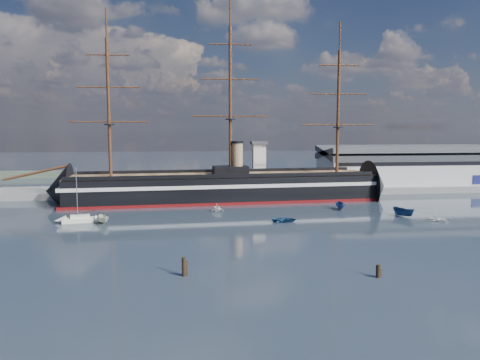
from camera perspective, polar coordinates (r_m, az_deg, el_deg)
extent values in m
plane|color=#24303B|center=(118.64, 3.40, -4.00)|extent=(600.00, 600.00, 0.00)
cube|color=slate|center=(155.41, 4.65, -1.51)|extent=(180.00, 18.00, 2.00)
cube|color=#B7BABC|center=(174.35, 20.06, 1.30)|extent=(62.00, 20.00, 10.00)
cube|color=#3F4247|center=(173.97, 20.13, 3.14)|extent=(63.00, 21.00, 2.00)
cube|color=silver|center=(150.22, 2.30, 1.69)|extent=(4.00, 4.00, 14.00)
cube|color=#3F4247|center=(149.77, 2.31, 4.55)|extent=(5.00, 5.00, 1.00)
cube|color=black|center=(136.39, -2.00, -0.92)|extent=(88.81, 21.28, 7.00)
cube|color=silver|center=(136.24, -2.00, -0.42)|extent=(90.82, 21.64, 1.00)
cube|color=#650C0D|center=(136.91, -2.00, -2.43)|extent=(90.81, 21.60, 0.90)
cone|color=black|center=(140.37, -21.28, -1.27)|extent=(14.92, 16.50, 15.68)
cone|color=black|center=(147.81, 16.27, -0.71)|extent=(11.93, 16.32, 15.68)
cube|color=brown|center=(135.97, -2.01, 0.59)|extent=(88.73, 20.01, 0.40)
cube|color=black|center=(136.02, -1.17, 1.19)|extent=(10.34, 6.59, 2.50)
cylinder|color=#A48259|center=(135.95, -0.33, 2.66)|extent=(3.20, 3.20, 9.00)
cylinder|color=#381E0F|center=(141.26, -23.53, 0.84)|extent=(17.76, 1.77, 4.43)
cylinder|color=#381E0F|center=(136.40, -15.71, 8.45)|extent=(0.90, 0.90, 38.00)
cylinder|color=#381E0F|center=(135.62, -1.19, 9.54)|extent=(0.90, 0.90, 42.00)
cylinder|color=#381E0F|center=(142.30, 11.87, 8.06)|extent=(0.90, 0.90, 36.00)
cube|color=white|center=(112.48, -18.89, -4.65)|extent=(8.16, 3.67, 1.05)
cube|color=white|center=(112.33, -18.91, -4.23)|extent=(4.43, 2.40, 0.84)
cylinder|color=#B2B2B7|center=(111.59, -19.27, -1.47)|extent=(0.17, 0.17, 11.56)
imported|color=silver|center=(109.29, -16.27, -5.16)|extent=(6.50, 4.19, 2.44)
imported|color=navy|center=(107.60, 5.41, -5.11)|extent=(1.95, 3.65, 1.62)
imported|color=navy|center=(125.67, 12.13, -3.54)|extent=(6.33, 2.91, 2.45)
imported|color=white|center=(120.14, -2.81, -3.86)|extent=(6.68, 4.59, 2.25)
imported|color=white|center=(117.31, 23.24, -4.64)|extent=(2.54, 2.93, 1.31)
imported|color=navy|center=(120.18, 19.30, -4.22)|extent=(7.35, 5.41, 2.78)
cylinder|color=black|center=(69.95, -6.84, -11.53)|extent=(0.64, 0.64, 3.48)
cylinder|color=black|center=(71.70, 16.46, -11.31)|extent=(0.64, 0.64, 2.57)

